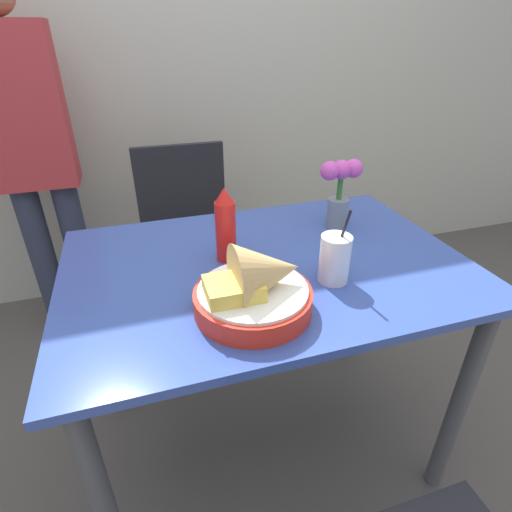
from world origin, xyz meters
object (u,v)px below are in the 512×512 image
Objects in this scene: food_basket at (258,287)px; drink_cup at (335,260)px; ketchup_bottle at (225,226)px; flower_vase at (340,188)px; chair_far_window at (187,230)px; person_standing at (33,153)px.

food_basket is 1.31× the size of drink_cup.
food_basket is at bearing -87.20° from ketchup_bottle.
ketchup_bottle reaches higher than food_basket.
ketchup_bottle is 0.96× the size of flower_vase.
chair_far_window is 0.59× the size of person_standing.
ketchup_bottle reaches higher than drink_cup.
ketchup_bottle is at bearing 141.13° from drink_cup.
drink_cup is at bearing 14.90° from food_basket.
food_basket is at bearing -87.94° from chair_far_window.
food_basket is 0.53m from flower_vase.
food_basket is (0.03, -0.95, 0.29)m from chair_far_window.
drink_cup is (0.22, 0.06, -0.00)m from food_basket.
flower_vase is at bearing 42.62° from food_basket.
ketchup_bottle is (0.02, -0.70, 0.33)m from chair_far_window.
drink_cup reaches higher than chair_far_window.
ketchup_bottle is 0.14× the size of person_standing.
person_standing is (-0.61, 0.91, 0.02)m from ketchup_bottle.
person_standing reaches higher than flower_vase.
ketchup_bottle is at bearing 92.80° from food_basket.
drink_cup is 1.38m from person_standing.
person_standing is at bearing 141.46° from flower_vase.
food_basket is 1.29× the size of ketchup_bottle.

